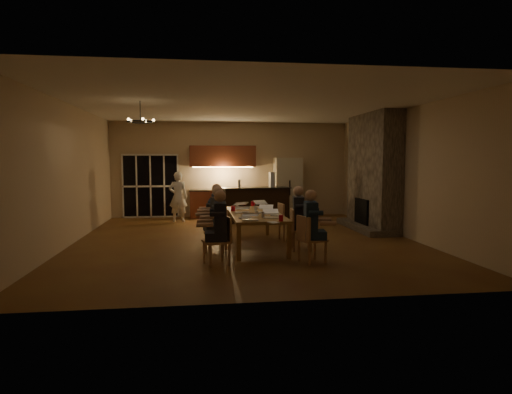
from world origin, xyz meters
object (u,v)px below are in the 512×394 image
Objects in this scene: person_right_near at (311,226)px; can_silver at (263,215)px; person_right_mid at (298,218)px; can_right at (270,209)px; chandelier at (140,122)px; laptop_e at (240,203)px; plate_far at (267,208)px; chair_left_near at (216,241)px; bar_blender at (272,180)px; chair_left_far at (213,223)px; mug_front at (256,213)px; mug_mid at (256,208)px; chair_right_near at (312,239)px; mug_back at (237,207)px; redcup_mid at (233,209)px; bar_bottle at (239,184)px; bar_island at (256,205)px; person_left_mid at (218,219)px; person_left_far at (217,213)px; laptop_f at (262,203)px; redcup_near at (281,218)px; person_left_near at (220,228)px; plate_left at (245,218)px; chair_right_mid at (301,230)px; plate_near at (276,215)px; dining_table at (255,230)px; laptop_b at (271,212)px; laptop_d at (266,208)px; laptop_c at (242,208)px; refrigerator at (288,187)px; can_cola at (245,204)px; chair_right_far at (289,222)px; laptop_a at (250,214)px; redcup_far at (253,204)px; standing_person at (178,197)px.

can_silver is (-0.77, 0.88, 0.12)m from person_right_near.
person_right_mid is 11.50× the size of can_right.
laptop_e is (2.23, 0.83, -1.89)m from chandelier.
chair_left_near is at bearing -119.36° from plate_far.
chair_left_far is at bearing -136.91° from bar_blender.
mug_front is 1.00× the size of mug_mid.
chair_right_near is 8.90× the size of mug_back.
redcup_mid is (0.47, 1.99, 0.37)m from chair_left_near.
mug_front is 0.42× the size of bar_bottle.
plate_far is (0.73, -0.05, -0.04)m from mug_back.
person_left_mid is at bearing -114.92° from bar_island.
laptop_f is at bearing 119.41° from person_left_far.
mug_back is at bearing 114.28° from chair_left_far.
can_right is at bearing 78.42° from chair_left_far.
chair_right_near reaches higher than redcup_near.
person_left_near is (-1.37, -5.33, 0.15)m from bar_island.
person_left_near is at bearing -125.85° from plate_left.
chair_right_mid reaches higher than plate_near.
dining_table is 1.03m from person_left_mid.
person_left_mid is at bearing 166.84° from laptop_b.
laptop_d is 2.67× the size of can_silver.
plate_left is (-1.23, -0.26, 0.31)m from chair_right_mid.
bar_island reaches higher than dining_table.
bar_island is 17.58× the size of can_right.
person_left_near is (-1.72, 0.07, 0.24)m from chair_right_near.
bar_island is at bearing 11.29° from chair_right_mid.
person_right_near is 2.94× the size of bar_blender.
person_left_near is 4.31× the size of laptop_c.
refrigerator is 1.45× the size of person_right_near.
laptop_f is at bearing -32.90° from can_cola.
person_left_near reaches higher than can_cola.
can_right is at bearing 117.89° from chair_right_far.
bar_blender reaches higher than can_cola.
laptop_a is 0.54m from laptop_b.
laptop_a is at bearing 32.51° from person_left_mid.
laptop_e is (-1.12, 2.68, 0.42)m from chair_right_near.
chair_right_far is 1.21m from person_right_mid.
laptop_c is (0.55, -0.44, 0.17)m from person_left_far.
laptop_d is at bearing 77.13° from can_silver.
bar_bottle is at bearing 93.76° from redcup_near.
bar_blender reaches higher than person_left_mid.
redcup_far is (-0.11, 1.44, -0.05)m from laptop_d.
bar_bottle is (-0.86, 4.27, 0.51)m from person_right_mid.
person_right_mid is 11.50× the size of can_silver.
laptop_a is at bearing -107.57° from mug_front.
can_right is 0.49m from plate_far.
plate_left is (-0.69, -0.32, 0.00)m from plate_near.
dining_table is 0.88m from can_silver.
can_silver is at bearing 119.85° from standing_person.
chair_right_far is (1.82, 0.07, 0.00)m from chair_left_far.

